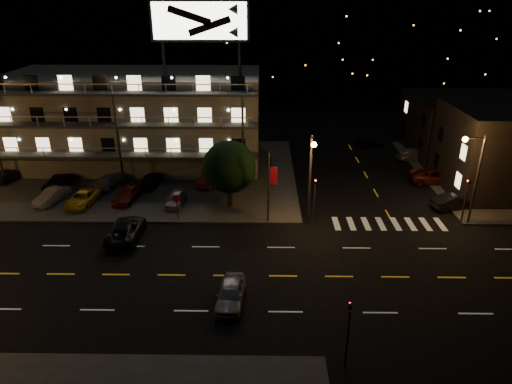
{
  "coord_description": "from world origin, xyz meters",
  "views": [
    {
      "loc": [
        4.49,
        -27.48,
        18.51
      ],
      "look_at": [
        3.95,
        8.0,
        3.06
      ],
      "focal_mm": 32.0,
      "sensor_mm": 36.0,
      "label": 1
    }
  ],
  "objects_px": {
    "road_car_east": "(231,294)",
    "tree": "(229,168)",
    "lot_car_4": "(176,199)",
    "side_car_0": "(454,202)",
    "lot_car_7": "(111,180)",
    "road_car_west": "(126,230)",
    "lot_car_2": "(82,198)"
  },
  "relations": [
    {
      "from": "lot_car_4",
      "to": "road_car_east",
      "type": "bearing_deg",
      "value": -63.28
    },
    {
      "from": "side_car_0",
      "to": "lot_car_4",
      "type": "bearing_deg",
      "value": 74.49
    },
    {
      "from": "road_car_east",
      "to": "lot_car_4",
      "type": "bearing_deg",
      "value": 116.85
    },
    {
      "from": "side_car_0",
      "to": "lot_car_7",
      "type": "bearing_deg",
      "value": 67.05
    },
    {
      "from": "lot_car_2",
      "to": "side_car_0",
      "type": "distance_m",
      "value": 34.94
    },
    {
      "from": "lot_car_4",
      "to": "road_car_east",
      "type": "distance_m",
      "value": 15.9
    },
    {
      "from": "side_car_0",
      "to": "road_car_east",
      "type": "bearing_deg",
      "value": 110.9
    },
    {
      "from": "road_car_west",
      "to": "lot_car_2",
      "type": "bearing_deg",
      "value": -47.49
    },
    {
      "from": "lot_car_2",
      "to": "lot_car_7",
      "type": "distance_m",
      "value": 4.69
    },
    {
      "from": "lot_car_7",
      "to": "road_car_east",
      "type": "xyz_separation_m",
      "value": [
        13.66,
        -19.1,
        -0.1
      ]
    },
    {
      "from": "lot_car_4",
      "to": "lot_car_7",
      "type": "relative_size",
      "value": 0.8
    },
    {
      "from": "tree",
      "to": "lot_car_4",
      "type": "distance_m",
      "value": 5.97
    },
    {
      "from": "tree",
      "to": "side_car_0",
      "type": "height_order",
      "value": "tree"
    },
    {
      "from": "side_car_0",
      "to": "road_car_west",
      "type": "xyz_separation_m",
      "value": [
        -29.12,
        -5.95,
        0.04
      ]
    },
    {
      "from": "lot_car_2",
      "to": "road_car_west",
      "type": "height_order",
      "value": "road_car_west"
    },
    {
      "from": "lot_car_7",
      "to": "side_car_0",
      "type": "height_order",
      "value": "lot_car_7"
    },
    {
      "from": "lot_car_7",
      "to": "road_car_west",
      "type": "relative_size",
      "value": 0.85
    },
    {
      "from": "lot_car_4",
      "to": "road_car_west",
      "type": "xyz_separation_m",
      "value": [
        -3.05,
        -6.12,
        -0.03
      ]
    },
    {
      "from": "tree",
      "to": "side_car_0",
      "type": "bearing_deg",
      "value": -0.13
    },
    {
      "from": "lot_car_7",
      "to": "road_car_east",
      "type": "distance_m",
      "value": 23.48
    },
    {
      "from": "lot_car_7",
      "to": "road_car_east",
      "type": "bearing_deg",
      "value": 142.99
    },
    {
      "from": "side_car_0",
      "to": "road_car_east",
      "type": "relative_size",
      "value": 1.02
    },
    {
      "from": "lot_car_7",
      "to": "lot_car_2",
      "type": "bearing_deg",
      "value": 90.52
    },
    {
      "from": "lot_car_7",
      "to": "road_car_east",
      "type": "height_order",
      "value": "lot_car_7"
    },
    {
      "from": "lot_car_4",
      "to": "side_car_0",
      "type": "distance_m",
      "value": 26.07
    },
    {
      "from": "tree",
      "to": "road_car_east",
      "type": "height_order",
      "value": "tree"
    },
    {
      "from": "lot_car_2",
      "to": "lot_car_4",
      "type": "bearing_deg",
      "value": 6.1
    },
    {
      "from": "lot_car_7",
      "to": "side_car_0",
      "type": "relative_size",
      "value": 1.07
    },
    {
      "from": "road_car_east",
      "to": "tree",
      "type": "bearing_deg",
      "value": 98.29
    },
    {
      "from": "tree",
      "to": "lot_car_4",
      "type": "bearing_deg",
      "value": 178.63
    },
    {
      "from": "road_car_east",
      "to": "road_car_west",
      "type": "bearing_deg",
      "value": 141.21
    },
    {
      "from": "lot_car_4",
      "to": "road_car_west",
      "type": "distance_m",
      "value": 6.84
    }
  ]
}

